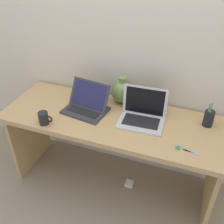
% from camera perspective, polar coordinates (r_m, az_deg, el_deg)
% --- Properties ---
extents(ground_plane, '(6.00, 6.00, 0.00)m').
position_cam_1_polar(ground_plane, '(2.45, 0.00, -14.73)').
color(ground_plane, gray).
extents(back_wall, '(4.40, 0.04, 2.40)m').
position_cam_1_polar(back_wall, '(2.02, 3.42, 15.62)').
color(back_wall, beige).
rests_on(back_wall, ground).
extents(desk, '(1.66, 0.60, 0.71)m').
position_cam_1_polar(desk, '(2.05, 0.00, -4.37)').
color(desk, tan).
rests_on(desk, ground).
extents(laptop_left, '(0.35, 0.28, 0.21)m').
position_cam_1_polar(laptop_left, '(2.03, -5.35, 1.85)').
color(laptop_left, '#333338').
rests_on(laptop_left, desk).
extents(laptop_right, '(0.33, 0.25, 0.24)m').
position_cam_1_polar(laptop_right, '(1.92, 6.63, -0.11)').
color(laptop_right, silver).
rests_on(laptop_right, desk).
extents(green_vase, '(0.17, 0.17, 0.22)m').
position_cam_1_polar(green_vase, '(2.10, 2.24, 4.50)').
color(green_vase, '#75934C').
rests_on(green_vase, desk).
extents(coffee_mug, '(0.11, 0.07, 0.09)m').
position_cam_1_polar(coffee_mug, '(1.94, -14.46, -1.29)').
color(coffee_mug, black).
rests_on(coffee_mug, desk).
extents(pen_cup, '(0.07, 0.07, 0.18)m').
position_cam_1_polar(pen_cup, '(1.97, 20.08, -1.25)').
color(pen_cup, black).
rests_on(pen_cup, desk).
extents(scissors, '(0.15, 0.05, 0.01)m').
position_cam_1_polar(scissors, '(1.75, 14.91, -7.74)').
color(scissors, '#B7B7BC').
rests_on(scissors, desk).
extents(power_brick, '(0.07, 0.07, 0.03)m').
position_cam_1_polar(power_brick, '(2.42, 3.74, -15.10)').
color(power_brick, white).
rests_on(power_brick, ground).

